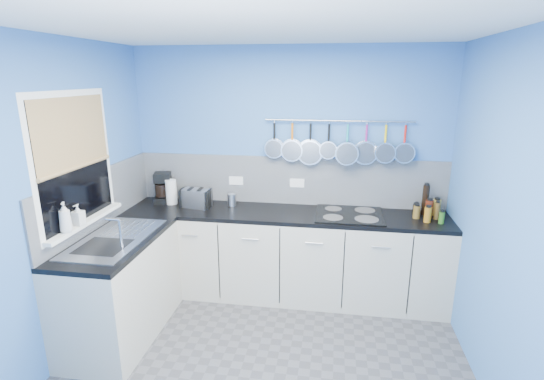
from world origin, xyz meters
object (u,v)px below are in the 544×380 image
(paper_towel, at_px, (171,192))
(soap_bottle_a, at_px, (65,217))
(soap_bottle_b, at_px, (78,215))
(toaster, at_px, (196,198))
(coffee_maker, at_px, (162,188))
(canister, at_px, (232,200))
(hob, at_px, (349,214))

(paper_towel, bearing_deg, soap_bottle_a, -104.49)
(soap_bottle_b, xyz_separation_m, toaster, (0.61, 1.04, -0.14))
(soap_bottle_a, relative_size, soap_bottle_b, 1.39)
(soap_bottle_a, relative_size, coffee_maker, 0.76)
(paper_towel, bearing_deg, canister, 3.17)
(soap_bottle_b, bearing_deg, toaster, 59.53)
(soap_bottle_a, bearing_deg, hob, 28.49)
(soap_bottle_a, distance_m, coffee_maker, 1.32)
(soap_bottle_b, xyz_separation_m, canister, (0.97, 1.13, -0.17))
(coffee_maker, distance_m, canister, 0.76)
(paper_towel, relative_size, coffee_maker, 0.82)
(soap_bottle_a, height_order, coffee_maker, soap_bottle_a)
(toaster, bearing_deg, paper_towel, 179.08)
(toaster, bearing_deg, hob, 9.99)
(canister, bearing_deg, soap_bottle_a, -126.83)
(soap_bottle_a, relative_size, canister, 1.88)
(soap_bottle_b, height_order, toaster, soap_bottle_b)
(paper_towel, xyz_separation_m, coffee_maker, (-0.12, 0.04, 0.03))
(paper_towel, xyz_separation_m, toaster, (0.29, -0.06, -0.04))
(soap_bottle_a, distance_m, paper_towel, 1.30)
(coffee_maker, bearing_deg, soap_bottle_a, -113.99)
(soap_bottle_a, height_order, hob, soap_bottle_a)
(soap_bottle_a, xyz_separation_m, paper_towel, (0.32, 1.25, -0.14))
(soap_bottle_a, height_order, soap_bottle_b, soap_bottle_a)
(soap_bottle_a, distance_m, soap_bottle_b, 0.16)
(paper_towel, relative_size, hob, 0.40)
(soap_bottle_b, xyz_separation_m, coffee_maker, (0.21, 1.14, -0.08))
(canister, bearing_deg, soap_bottle_b, -130.46)
(soap_bottle_a, distance_m, hob, 2.48)
(paper_towel, bearing_deg, soap_bottle_b, -106.46)
(soap_bottle_b, relative_size, hob, 0.27)
(canister, bearing_deg, paper_towel, -176.83)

